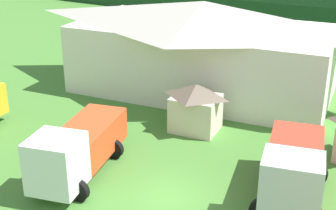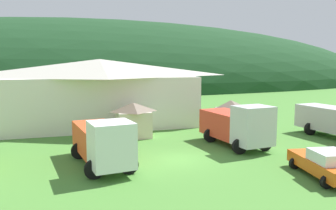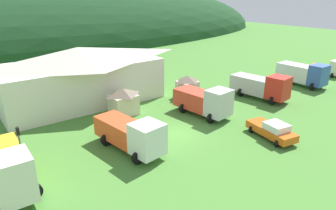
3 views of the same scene
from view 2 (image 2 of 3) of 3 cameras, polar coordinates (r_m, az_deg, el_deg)
name	(u,v)px [view 2 (image 2 of 3)]	position (r m, az deg, el deg)	size (l,w,h in m)	color
ground_plane	(180,159)	(23.17, 1.99, -9.03)	(200.00, 200.00, 0.00)	#477F33
forested_hill_backdrop	(91,87)	(91.11, -12.77, 2.94)	(177.59, 60.00, 34.55)	#193D1E
depot_building	(100,91)	(35.63, -11.32, 2.27)	(20.11, 9.85, 6.80)	white
play_shed_cream	(133,119)	(29.51, -5.82, -2.42)	(3.03, 2.55, 3.03)	beige
play_shed_pink	(231,115)	(32.84, 10.46, -1.64)	(2.50, 2.37, 2.90)	beige
heavy_rig_white	(102,141)	(21.53, -10.94, -5.99)	(3.69, 7.51, 3.15)	white
tow_truck_silver	(237,125)	(26.63, 11.55, -3.26)	(3.77, 6.86, 3.37)	silver
service_pickup_orange	(325,164)	(21.21, 24.79, -8.92)	(2.87, 5.11, 1.66)	#DD5816
traffic_cone_near_pickup	(81,148)	(26.72, -14.34, -7.05)	(0.36, 0.36, 0.51)	orange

